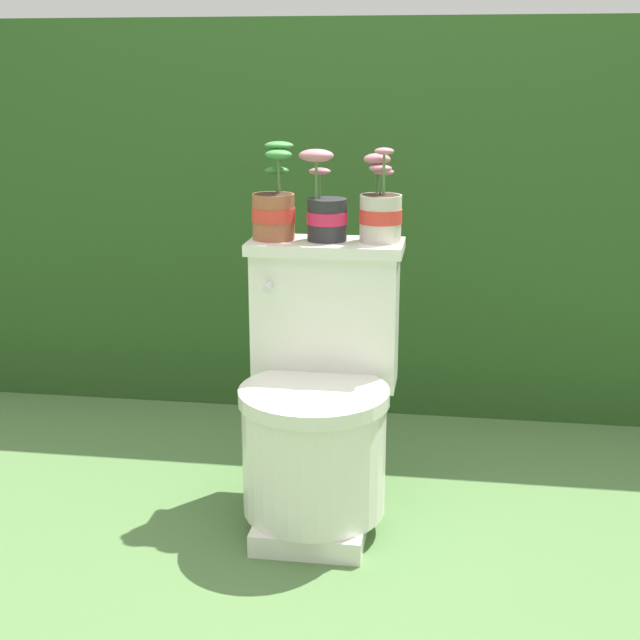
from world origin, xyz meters
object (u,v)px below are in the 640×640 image
potted_plant_middle (380,211)px  potted_plant_midleft (326,211)px  potted_plant_left (274,209)px  toilet (318,407)px

potted_plant_middle → potted_plant_midleft: bearing=-177.0°
potted_plant_left → potted_plant_middle: potted_plant_left is taller
potted_plant_midleft → potted_plant_middle: potted_plant_middle is taller
potted_plant_midleft → potted_plant_middle: 0.14m
potted_plant_left → potted_plant_middle: (0.28, 0.01, -0.00)m
toilet → potted_plant_midleft: potted_plant_midleft is taller
potted_plant_left → potted_plant_midleft: potted_plant_left is taller
toilet → potted_plant_left: size_ratio=2.86×
potted_plant_middle → potted_plant_left: bearing=-178.4°
potted_plant_midleft → potted_plant_left: bearing=-179.8°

